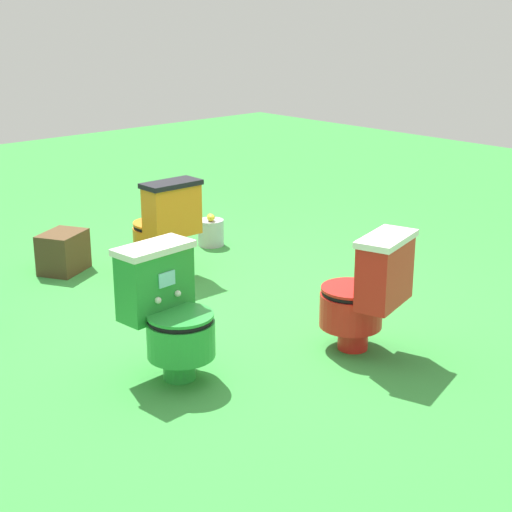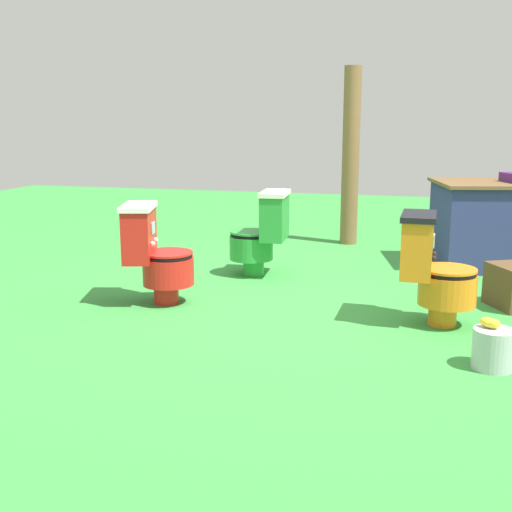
% 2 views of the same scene
% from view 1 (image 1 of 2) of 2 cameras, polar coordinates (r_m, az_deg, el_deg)
% --- Properties ---
extents(ground, '(14.00, 14.00, 0.00)m').
position_cam_1_polar(ground, '(5.34, -3.46, -3.91)').
color(ground, green).
extents(toilet_green, '(0.52, 0.45, 0.73)m').
position_cam_1_polar(toilet_green, '(4.34, -6.23, -3.99)').
color(toilet_green, green).
rests_on(toilet_green, ground).
extents(toilet_orange, '(0.50, 0.44, 0.73)m').
position_cam_1_polar(toilet_orange, '(5.98, -6.60, 2.15)').
color(toilet_orange, orange).
rests_on(toilet_orange, ground).
extents(toilet_red, '(0.58, 0.52, 0.73)m').
position_cam_1_polar(toilet_red, '(4.64, 7.87, -2.57)').
color(toilet_red, red).
rests_on(toilet_red, ground).
extents(small_crate, '(0.40, 0.44, 0.31)m').
position_cam_1_polar(small_crate, '(6.22, -13.62, 0.28)').
color(small_crate, brown).
rests_on(small_crate, ground).
extents(lemon_bucket, '(0.22, 0.22, 0.28)m').
position_cam_1_polar(lemon_bucket, '(6.71, -3.26, 1.74)').
color(lemon_bucket, '#B7B7BF').
rests_on(lemon_bucket, ground).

